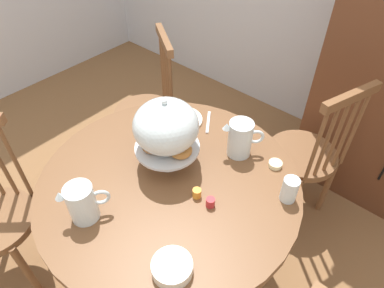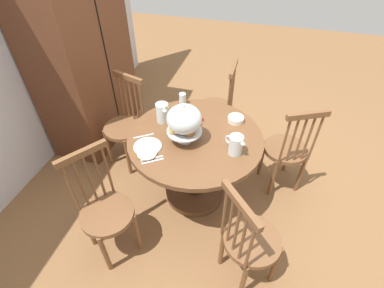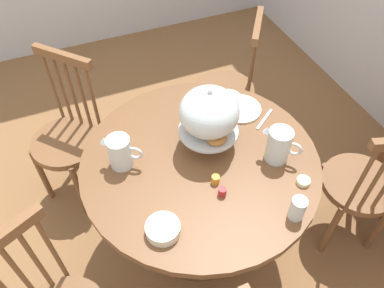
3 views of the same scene
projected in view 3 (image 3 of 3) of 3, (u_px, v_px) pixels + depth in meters
ground_plane at (185, 252)px, 2.26m from camera, size 10.00×10.00×0.00m
dining_table at (199, 188)px, 1.95m from camera, size 1.12×1.12×0.74m
windsor_chair_facing_door at (361, 187)px, 2.02m from camera, size 0.42×0.43×0.97m
windsor_chair_far_side at (228, 90)px, 2.55m from camera, size 0.46×0.46×0.97m
windsor_chair_host_seat at (69, 139)px, 2.25m from camera, size 0.47×0.47×0.97m
pastry_stand_with_dome at (209, 114)px, 1.69m from camera, size 0.28×0.28×0.34m
orange_juice_pitcher at (120, 153)px, 1.70m from camera, size 0.12×0.17×0.16m
milk_pitcher at (278, 146)px, 1.72m from camera, size 0.16×0.15×0.17m
china_plate_large at (240, 109)px, 2.00m from camera, size 0.22×0.22×0.01m
china_plate_small at (228, 99)px, 2.04m from camera, size 0.15×0.15×0.01m
cereal_bowl at (163, 229)px, 1.51m from camera, size 0.14×0.14×0.04m
drinking_glass at (298, 209)px, 1.53m from camera, size 0.06×0.06×0.11m
butter_dish at (303, 181)px, 1.68m from camera, size 0.06×0.06×0.02m
jam_jar_strawberry at (222, 192)px, 1.63m from camera, size 0.04×0.04×0.04m
jam_jar_apricot at (216, 179)px, 1.67m from camera, size 0.04×0.04×0.04m
table_knife at (217, 100)px, 2.05m from camera, size 0.11×0.15×0.01m
dinner_fork at (212, 98)px, 2.06m from camera, size 0.11×0.15×0.01m
soup_spoon at (264, 119)px, 1.95m from camera, size 0.11×0.15×0.01m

